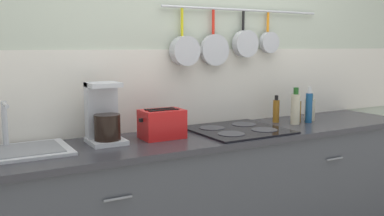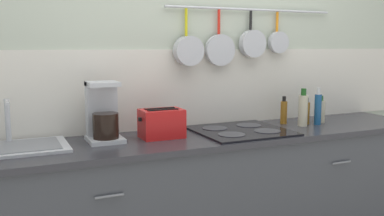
# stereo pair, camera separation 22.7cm
# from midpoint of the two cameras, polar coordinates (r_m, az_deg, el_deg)

# --- Properties ---
(wall_back) EXTENTS (7.20, 0.16, 2.60)m
(wall_back) POSITION_cam_midpoint_polar(r_m,az_deg,el_deg) (2.80, 2.71, 5.42)
(wall_back) COLOR #B2BCA8
(wall_back) RESTS_ON ground_plane
(cabinet_base) EXTENTS (2.89, 0.55, 0.85)m
(cabinet_base) POSITION_cam_midpoint_polar(r_m,az_deg,el_deg) (2.70, 5.75, -13.13)
(cabinet_base) COLOR #3F4247
(cabinet_base) RESTS_ON ground_plane
(countertop) EXTENTS (2.93, 0.57, 0.03)m
(countertop) POSITION_cam_midpoint_polar(r_m,az_deg,el_deg) (2.57, 5.90, -3.87)
(countertop) COLOR #2D2D33
(countertop) RESTS_ON cabinet_base
(sink_basin) EXTENTS (0.57, 0.37, 0.25)m
(sink_basin) POSITION_cam_midpoint_polar(r_m,az_deg,el_deg) (2.32, -20.59, -4.84)
(sink_basin) COLOR #B7BABF
(sink_basin) RESTS_ON countertop
(coffee_maker) EXTENTS (0.19, 0.21, 0.33)m
(coffee_maker) POSITION_cam_midpoint_polar(r_m,az_deg,el_deg) (2.39, -9.10, -1.15)
(coffee_maker) COLOR #B7BABF
(coffee_maker) RESTS_ON countertop
(toaster) EXTENTS (0.26, 0.16, 0.17)m
(toaster) POSITION_cam_midpoint_polar(r_m,az_deg,el_deg) (2.45, -1.44, -2.08)
(toaster) COLOR red
(toaster) RESTS_ON countertop
(cooktop) EXTENTS (0.55, 0.53, 0.01)m
(cooktop) POSITION_cam_midpoint_polar(r_m,az_deg,el_deg) (2.66, 8.95, -3.01)
(cooktop) COLOR black
(cooktop) RESTS_ON countertop
(bottle_sesame_oil) EXTENTS (0.04, 0.04, 0.19)m
(bottle_sesame_oil) POSITION_cam_midpoint_polar(r_m,az_deg,el_deg) (2.97, 14.30, -0.49)
(bottle_sesame_oil) COLOR #8C5919
(bottle_sesame_oil) RESTS_ON countertop
(bottle_olive_oil) EXTENTS (0.06, 0.06, 0.25)m
(bottle_olive_oil) POSITION_cam_midpoint_polar(r_m,az_deg,el_deg) (2.92, 16.80, -0.22)
(bottle_olive_oil) COLOR #BFB799
(bottle_olive_oil) RESTS_ON countertop
(bottle_vinegar) EXTENTS (0.04, 0.04, 0.18)m
(bottle_vinegar) POSITION_cam_midpoint_polar(r_m,az_deg,el_deg) (3.00, 17.11, -0.58)
(bottle_vinegar) COLOR #8C5919
(bottle_vinegar) RESTS_ON countertop
(bottle_dish_soap) EXTENTS (0.05, 0.05, 0.25)m
(bottle_dish_soap) POSITION_cam_midpoint_polar(r_m,az_deg,el_deg) (3.00, 18.56, -0.07)
(bottle_dish_soap) COLOR navy
(bottle_dish_soap) RESTS_ON countertop
(bottle_hot_sauce) EXTENTS (0.07, 0.07, 0.18)m
(bottle_hot_sauce) POSITION_cam_midpoint_polar(r_m,az_deg,el_deg) (3.10, 18.72, -0.35)
(bottle_hot_sauce) COLOR #BFB799
(bottle_hot_sauce) RESTS_ON countertop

